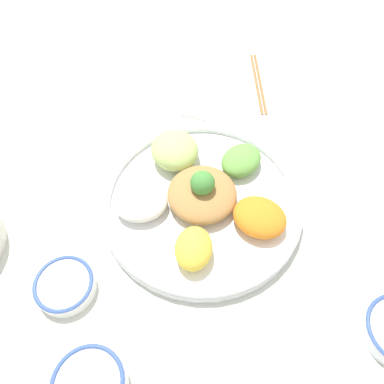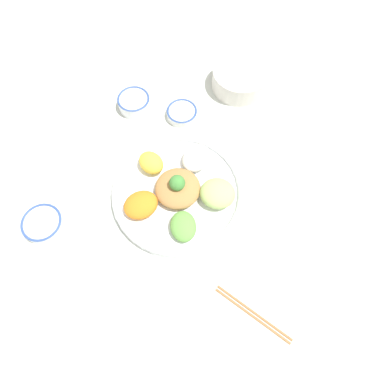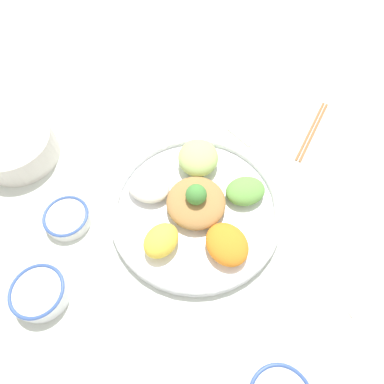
# 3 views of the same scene
# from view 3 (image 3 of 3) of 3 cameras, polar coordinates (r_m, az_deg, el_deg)

# --- Properties ---
(ground_plane) EXTENTS (2.40, 2.40, 0.00)m
(ground_plane) POSITION_cam_3_polar(r_m,az_deg,el_deg) (0.77, -0.14, -4.82)
(ground_plane) COLOR silver
(salad_platter) EXTENTS (0.41, 0.41, 0.11)m
(salad_platter) POSITION_cam_3_polar(r_m,az_deg,el_deg) (0.75, 0.74, -2.27)
(salad_platter) COLOR white
(salad_platter) RESTS_ON ground_plane
(sauce_bowl_red) EXTENTS (0.11, 0.11, 0.05)m
(sauce_bowl_red) POSITION_cam_3_polar(r_m,az_deg,el_deg) (0.76, -25.42, -15.88)
(sauce_bowl_red) COLOR white
(sauce_bowl_red) RESTS_ON ground_plane
(sauce_bowl_dark) EXTENTS (0.11, 0.11, 0.03)m
(sauce_bowl_dark) POSITION_cam_3_polar(r_m,az_deg,el_deg) (0.80, -21.32, -4.31)
(sauce_bowl_dark) COLOR white
(sauce_bowl_dark) RESTS_ON ground_plane
(side_serving_bowl) EXTENTS (0.20, 0.20, 0.07)m
(side_serving_bowl) POSITION_cam_3_polar(r_m,az_deg,el_deg) (0.94, -28.90, 7.14)
(side_serving_bowl) COLOR silver
(side_serving_bowl) RESTS_ON ground_plane
(chopsticks_pair_near) EXTENTS (0.21, 0.13, 0.01)m
(chopsticks_pair_near) POSITION_cam_3_polar(r_m,az_deg,el_deg) (0.97, 20.64, 10.21)
(chopsticks_pair_near) COLOR #9E6B3D
(chopsticks_pair_near) RESTS_ON ground_plane
(serving_spoon_main) EXTENTS (0.13, 0.04, 0.01)m
(serving_spoon_main) POSITION_cam_3_polar(r_m,az_deg,el_deg) (0.78, 26.69, -18.67)
(serving_spoon_main) COLOR beige
(serving_spoon_main) RESTS_ON ground_plane
(serving_spoon_extra) EXTENTS (0.05, 0.13, 0.01)m
(serving_spoon_extra) POSITION_cam_3_polar(r_m,az_deg,el_deg) (0.92, 6.62, 11.20)
(serving_spoon_extra) COLOR beige
(serving_spoon_extra) RESTS_ON ground_plane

